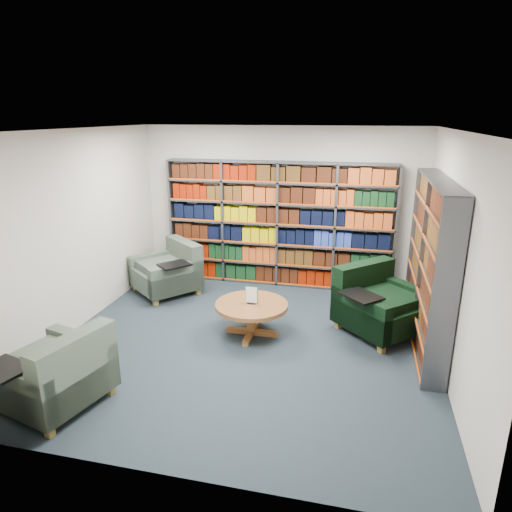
% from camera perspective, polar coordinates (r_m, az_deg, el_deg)
% --- Properties ---
extents(room_shell, '(5.02, 5.02, 2.82)m').
position_cam_1_polar(room_shell, '(5.84, -1.34, 1.57)').
color(room_shell, black).
rests_on(room_shell, ground).
extents(bookshelf_back, '(4.00, 0.28, 2.20)m').
position_cam_1_polar(bookshelf_back, '(8.13, 2.80, 3.90)').
color(bookshelf_back, '#47494F').
rests_on(bookshelf_back, ground).
extents(bookshelf_right, '(0.28, 2.50, 2.20)m').
position_cam_1_polar(bookshelf_right, '(6.39, 20.90, -1.01)').
color(bookshelf_right, '#47494F').
rests_on(bookshelf_right, ground).
extents(chair_teal_left, '(1.36, 1.36, 0.88)m').
position_cam_1_polar(chair_teal_left, '(8.07, -10.62, -2.00)').
color(chair_teal_left, '#011B33').
rests_on(chair_teal_left, ground).
extents(chair_green_right, '(1.45, 1.45, 0.93)m').
position_cam_1_polar(chair_green_right, '(6.76, 14.87, -5.98)').
color(chair_green_right, black).
rests_on(chair_green_right, ground).
extents(chair_teal_front, '(1.19, 1.27, 0.88)m').
position_cam_1_polar(chair_teal_front, '(5.37, -23.50, -13.59)').
color(chair_teal_front, '#011B33').
rests_on(chair_teal_front, ground).
extents(coffee_table, '(1.01, 1.01, 0.71)m').
position_cam_1_polar(coffee_table, '(6.38, -0.56, -6.75)').
color(coffee_table, brown).
rests_on(coffee_table, ground).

